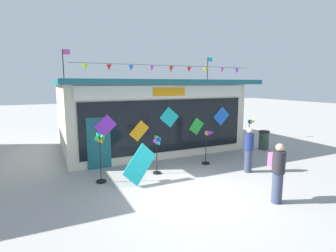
{
  "coord_description": "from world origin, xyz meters",
  "views": [
    {
      "loc": [
        -3.8,
        -6.43,
        3.27
      ],
      "look_at": [
        0.51,
        2.7,
        1.63
      ],
      "focal_mm": 28.14,
      "sensor_mm": 36.0,
      "label": 1
    }
  ],
  "objects": [
    {
      "name": "ground_plane",
      "position": [
        0.0,
        0.0,
        0.0
      ],
      "size": [
        80.0,
        80.0,
        0.0
      ],
      "primitive_type": "plane",
      "color": "#9E9B99"
    },
    {
      "name": "wind_spinner_left",
      "position": [
        -0.21,
        2.09,
        0.97
      ],
      "size": [
        0.38,
        0.29,
        1.45
      ],
      "color": "black",
      "rests_on": "ground_plane"
    },
    {
      "name": "kite_shop_building",
      "position": [
        0.98,
        6.53,
        1.74
      ],
      "size": [
        8.66,
        6.74,
        4.8
      ],
      "color": "beige",
      "rests_on": "ground_plane"
    },
    {
      "name": "wind_spinner_far_left",
      "position": [
        -2.24,
        2.09,
        1.09
      ],
      "size": [
        0.38,
        0.33,
        1.72
      ],
      "color": "black",
      "rests_on": "ground_plane"
    },
    {
      "name": "person_mid_plaza",
      "position": [
        1.86,
        -1.48,
        0.89
      ],
      "size": [
        0.34,
        0.45,
        1.68
      ],
      "rotation": [
        0.0,
        0.0,
        6.25
      ],
      "color": "#333D56",
      "rests_on": "ground_plane"
    },
    {
      "name": "wind_spinner_center_left",
      "position": [
        2.19,
        2.34,
        1.0
      ],
      "size": [
        0.56,
        0.32,
        1.41
      ],
      "color": "black",
      "rests_on": "ground_plane"
    },
    {
      "name": "display_kite_on_ground",
      "position": [
        -1.1,
        1.46,
        0.66
      ],
      "size": [
        1.31,
        0.45,
        1.31
      ],
      "primitive_type": "cube",
      "rotation": [
        -0.35,
        0.79,
        0.0
      ],
      "color": "#19B7BC",
      "rests_on": "ground_plane"
    },
    {
      "name": "wind_spinner_center_right",
      "position": [
        4.47,
        2.4,
        1.2
      ],
      "size": [
        0.55,
        0.3,
        1.71
      ],
      "color": "black",
      "rests_on": "ground_plane"
    },
    {
      "name": "person_near_camera",
      "position": [
        2.93,
        0.84,
        0.86
      ],
      "size": [
        0.34,
        0.34,
        1.68
      ],
      "rotation": [
        0.0,
        0.0,
        4.58
      ],
      "color": "#333D56",
      "rests_on": "ground_plane"
    },
    {
      "name": "trash_bin",
      "position": [
        6.05,
        3.18,
        0.48
      ],
      "size": [
        0.52,
        0.52,
        0.94
      ],
      "color": "#2D4238",
      "rests_on": "ground_plane"
    }
  ]
}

